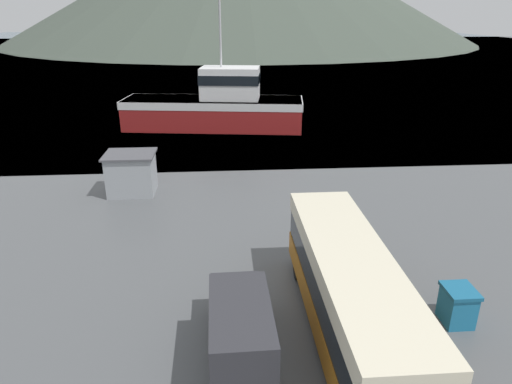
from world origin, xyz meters
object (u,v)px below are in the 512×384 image
tour_bus (349,291)px  dock_kiosk (131,173)px  delivery_van (240,328)px  storage_bin (458,305)px  fishing_boat (217,106)px

tour_bus → dock_kiosk: tour_bus is taller
delivery_van → tour_bus: bearing=14.5°
storage_bin → dock_kiosk: (-14.54, 14.40, 0.58)m
tour_bus → delivery_van: 4.05m
tour_bus → fishing_boat: 32.41m
delivery_van → fishing_boat: fishing_boat is taller
storage_bin → dock_kiosk: 20.47m
delivery_van → storage_bin: delivery_van is taller
fishing_boat → storage_bin: 32.95m
fishing_boat → dock_kiosk: 18.06m
delivery_van → dock_kiosk: (-6.31, 15.90, -0.03)m
tour_bus → fishing_boat: bearing=98.8°
delivery_van → dock_kiosk: 17.10m
tour_bus → delivery_van: size_ratio=1.96×
dock_kiosk → storage_bin: bearing=-44.7°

